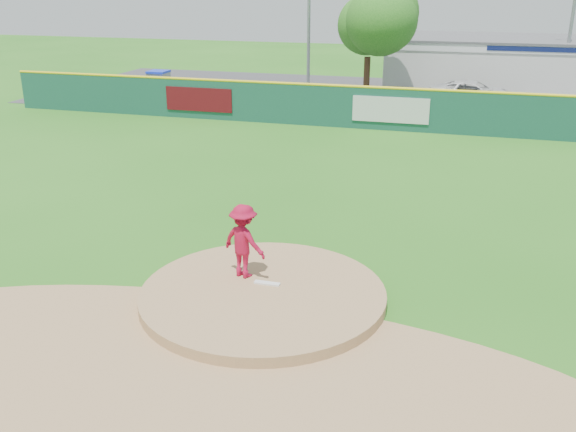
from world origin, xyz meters
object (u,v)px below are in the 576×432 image
(light_pole_right, at_px, (575,2))
(van, at_px, (472,93))
(pool_building_grp, at_px, (509,64))
(pitcher, at_px, (244,241))
(deciduous_tree, at_px, (369,21))
(playground_slide, at_px, (158,85))

(light_pole_right, bearing_deg, van, -148.34)
(van, relative_size, pool_building_grp, 0.31)
(pitcher, height_order, deciduous_tree, deciduous_tree)
(pitcher, relative_size, playground_slide, 0.56)
(van, relative_size, light_pole_right, 0.48)
(van, height_order, pool_building_grp, pool_building_grp)
(light_pole_right, bearing_deg, playground_slide, -163.70)
(playground_slide, xyz_separation_m, deciduous_tree, (11.92, 2.70, 3.68))
(pool_building_grp, distance_m, playground_slide, 22.17)
(van, xyz_separation_m, playground_slide, (-17.87, -3.59, 0.19))
(pitcher, distance_m, light_pole_right, 30.34)
(pool_building_grp, distance_m, light_pole_right, 5.75)
(light_pole_right, bearing_deg, deciduous_tree, -160.02)
(playground_slide, relative_size, deciduous_tree, 0.42)
(deciduous_tree, bearing_deg, light_pole_right, 19.98)
(light_pole_right, bearing_deg, pitcher, -108.74)
(pitcher, xyz_separation_m, van, (4.60, 25.31, -0.44))
(playground_slide, bearing_deg, van, 11.35)
(deciduous_tree, bearing_deg, pool_building_grp, 41.16)
(pool_building_grp, relative_size, deciduous_tree, 2.07)
(playground_slide, distance_m, light_pole_right, 24.33)
(van, xyz_separation_m, light_pole_right, (5.05, 3.11, 4.86))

